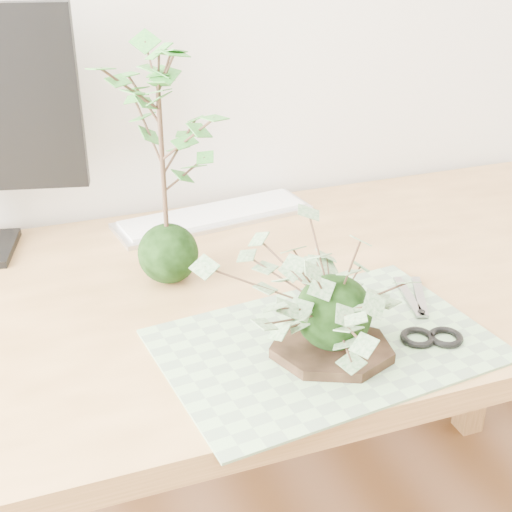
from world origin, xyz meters
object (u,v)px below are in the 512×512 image
(desk, at_px, (246,332))
(ivy_kokedama, at_px, (335,281))
(maple_kokedama, at_px, (159,109))
(keyboard, at_px, (214,216))

(desk, bearing_deg, ivy_kokedama, -78.51)
(desk, distance_m, maple_kokedama, 0.39)
(ivy_kokedama, relative_size, maple_kokedama, 0.80)
(desk, distance_m, keyboard, 0.29)
(ivy_kokedama, height_order, maple_kokedama, maple_kokedama)
(maple_kokedama, distance_m, keyboard, 0.38)
(ivy_kokedama, bearing_deg, desk, 101.49)
(desk, bearing_deg, maple_kokedama, 150.56)
(ivy_kokedama, distance_m, keyboard, 0.51)
(desk, xyz_separation_m, maple_kokedama, (-0.11, 0.06, 0.37))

